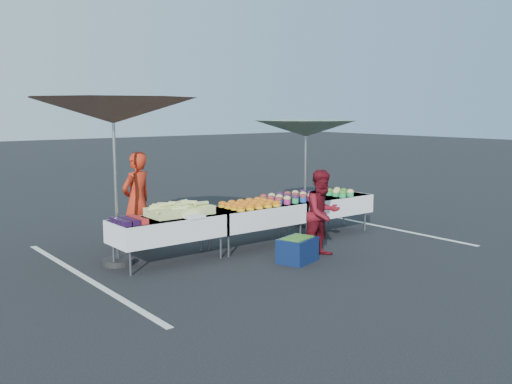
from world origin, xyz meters
TOP-DOWN VIEW (x-y plane):
  - ground at (0.00, 0.00)m, footprint 80.00×80.00m
  - stripe_left at (-3.20, 0.00)m, footprint 0.10×5.00m
  - stripe_right at (3.20, 0.00)m, footprint 0.10×5.00m
  - table_left at (-1.80, 0.00)m, footprint 1.86×0.81m
  - table_center at (0.00, 0.00)m, footprint 1.86×0.81m
  - table_right at (1.80, 0.00)m, footprint 1.86×0.81m
  - berry_punnets at (-2.51, -0.06)m, footprint 0.40×0.54m
  - corn_pile at (-1.56, 0.04)m, footprint 1.16×0.57m
  - plastic_bags at (-1.50, -0.30)m, footprint 0.30×0.25m
  - carrot_bowls at (-0.15, -0.01)m, footprint 0.95×0.69m
  - potato_cups at (0.85, 0.00)m, footprint 1.14×0.58m
  - bean_baskets at (2.06, -0.10)m, footprint 0.36×0.50m
  - vendor at (-1.79, 1.11)m, footprint 0.74×0.61m
  - customer at (0.45, -1.24)m, footprint 0.75×0.60m
  - umbrella_left at (-2.50, 0.40)m, footprint 2.95×2.95m
  - umbrella_right at (1.95, 0.80)m, footprint 2.87×2.87m
  - storage_bin at (-0.13, -1.26)m, footprint 0.73×0.62m

SIDE VIEW (x-z plane):
  - ground at x=0.00m, z-range 0.00..0.00m
  - stripe_left at x=-3.20m, z-range 0.00..0.00m
  - stripe_right at x=3.20m, z-range 0.00..0.00m
  - storage_bin at x=-0.13m, z-range 0.01..0.42m
  - table_left at x=-1.80m, z-range 0.21..0.96m
  - table_center at x=0.00m, z-range 0.21..0.96m
  - table_right at x=1.80m, z-range 0.21..0.96m
  - customer at x=0.45m, z-range 0.00..1.47m
  - plastic_bags at x=-1.50m, z-range 0.75..0.80m
  - berry_punnets at x=-2.51m, z-range 0.75..0.83m
  - carrot_bowls at x=-0.15m, z-range 0.75..0.85m
  - bean_baskets at x=2.06m, z-range 0.75..0.90m
  - potato_cups at x=0.85m, z-range 0.75..0.91m
  - corn_pile at x=-1.56m, z-range 0.71..0.97m
  - vendor at x=-1.79m, z-range 0.00..1.74m
  - umbrella_right at x=1.95m, z-range 0.92..3.20m
  - umbrella_left at x=-2.50m, z-range 1.09..3.77m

